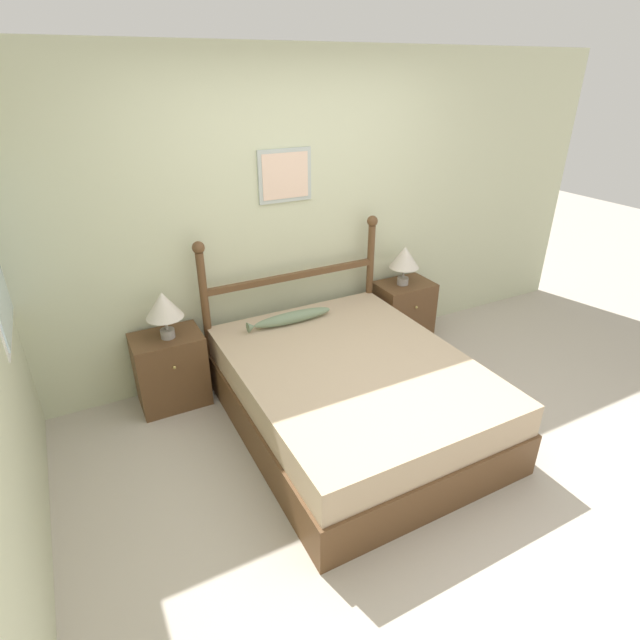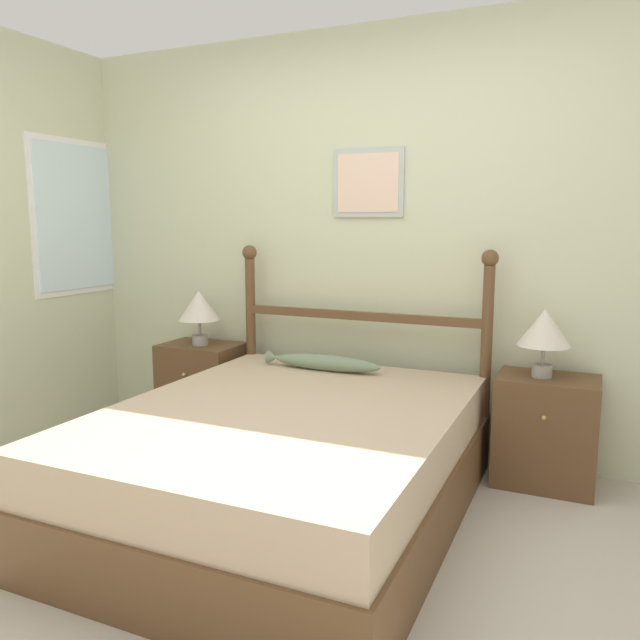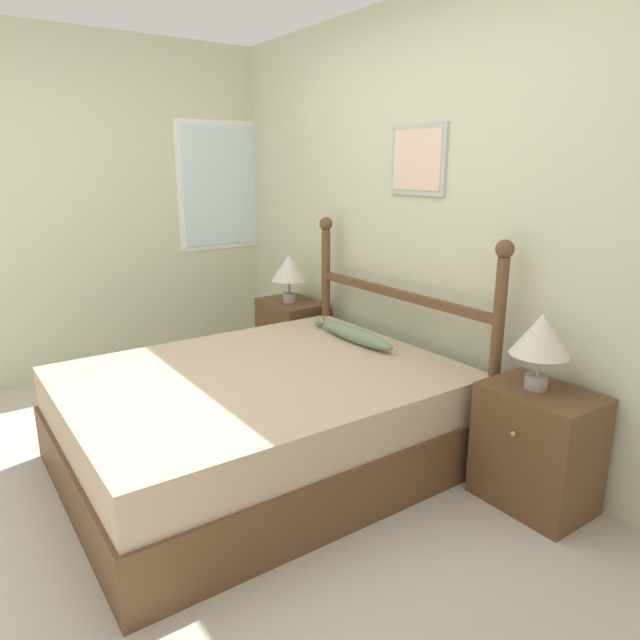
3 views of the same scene
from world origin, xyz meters
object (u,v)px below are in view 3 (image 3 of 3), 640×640
at_px(nightstand_left, 292,338).
at_px(nightstand_right, 537,448).
at_px(table_lamp_left, 289,269).
at_px(table_lamp_right, 541,337).
at_px(fish_pillow, 354,334).
at_px(bed, 261,418).

distance_m(nightstand_left, nightstand_right, 2.20).
bearing_deg(table_lamp_left, table_lamp_right, 0.51).
bearing_deg(fish_pillow, table_lamp_right, 6.64).
bearing_deg(bed, nightstand_left, 140.96).
relative_size(nightstand_right, table_lamp_right, 1.62).
bearing_deg(fish_pillow, table_lamp_left, 172.77).
bearing_deg(table_lamp_left, bed, -38.56).
bearing_deg(fish_pillow, bed, -79.77).
bearing_deg(table_lamp_right, table_lamp_left, -179.49).
distance_m(nightstand_right, table_lamp_right, 0.55).
height_order(table_lamp_left, table_lamp_right, same).
relative_size(bed, fish_pillow, 2.78).
bearing_deg(fish_pillow, nightstand_right, 6.84).
distance_m(bed, table_lamp_left, 1.50).
height_order(nightstand_left, fish_pillow, fish_pillow).
xyz_separation_m(nightstand_left, table_lamp_left, (0.02, -0.03, 0.55)).
relative_size(nightstand_left, fish_pillow, 0.82).
relative_size(nightstand_left, table_lamp_right, 1.62).
height_order(bed, fish_pillow, fish_pillow).
xyz_separation_m(bed, table_lamp_right, (1.06, 0.88, 0.58)).
xyz_separation_m(nightstand_right, fish_pillow, (-1.23, -0.15, 0.29)).
distance_m(table_lamp_left, fish_pillow, 0.99).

